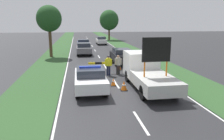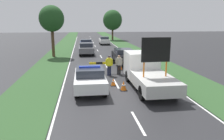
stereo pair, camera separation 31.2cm
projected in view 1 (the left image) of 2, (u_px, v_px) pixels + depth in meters
name	position (u px, v px, depth m)	size (l,w,h in m)	color
ground_plane	(120.00, 91.00, 14.08)	(160.00, 160.00, 0.00)	#28282B
lane_markings	(97.00, 53.00, 30.78)	(7.56, 71.13, 0.01)	silver
grass_verge_left	(58.00, 51.00, 32.51)	(3.45, 120.00, 0.03)	#2D5128
grass_verge_right	(130.00, 50.00, 34.21)	(3.45, 120.00, 0.03)	#2D5128
police_car	(90.00, 78.00, 14.04)	(1.92, 4.61, 1.61)	white
work_truck	(146.00, 71.00, 14.82)	(2.20, 6.18, 3.47)	white
road_barrier	(108.00, 64.00, 18.55)	(3.41, 0.08, 1.02)	black
police_officer	(108.00, 64.00, 17.82)	(0.60, 0.38, 1.66)	#191E38
pedestrian_civilian	(118.00, 63.00, 18.20)	(0.59, 0.37, 1.64)	#232326
traffic_cone_near_police	(119.00, 66.00, 20.09)	(0.47, 0.47, 0.65)	black
traffic_cone_centre_front	(137.00, 73.00, 17.62)	(0.44, 0.44, 0.61)	black
traffic_cone_near_truck	(124.00, 86.00, 14.11)	(0.45, 0.45, 0.63)	black
traffic_cone_behind_barrier	(113.00, 82.00, 15.13)	(0.38, 0.38, 0.53)	black
traffic_cone_lane_edge	(128.00, 69.00, 18.88)	(0.46, 0.46, 0.64)	black
queued_car_sedan_black	(122.00, 56.00, 23.08)	(1.90, 4.67, 1.57)	black
queued_car_suv_grey	(84.00, 49.00, 29.14)	(1.91, 4.04, 1.60)	slate
queued_car_hatch_blue	(83.00, 44.00, 34.99)	(1.94, 4.19, 1.58)	navy
queued_car_van_white	(101.00, 40.00, 42.31)	(1.76, 4.07, 1.51)	silver
roadside_tree_near_left	(49.00, 19.00, 26.46)	(3.04, 3.04, 6.31)	#4C3823
roadside_tree_near_right	(109.00, 20.00, 51.41)	(4.48, 4.48, 7.05)	#4C3823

